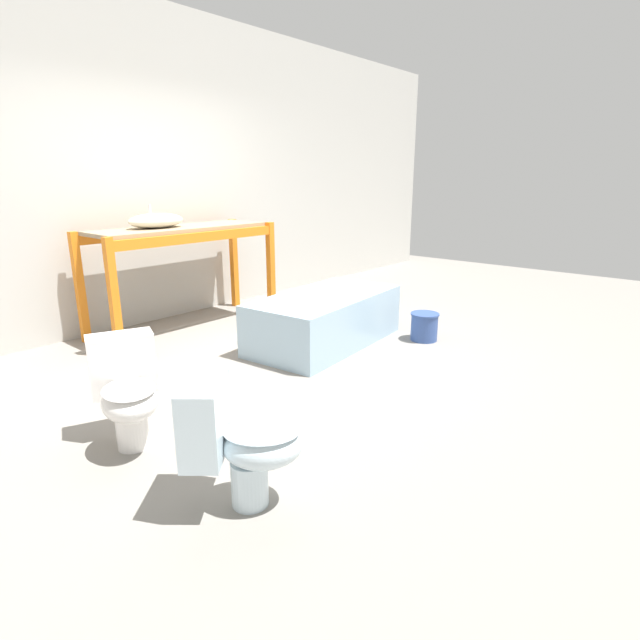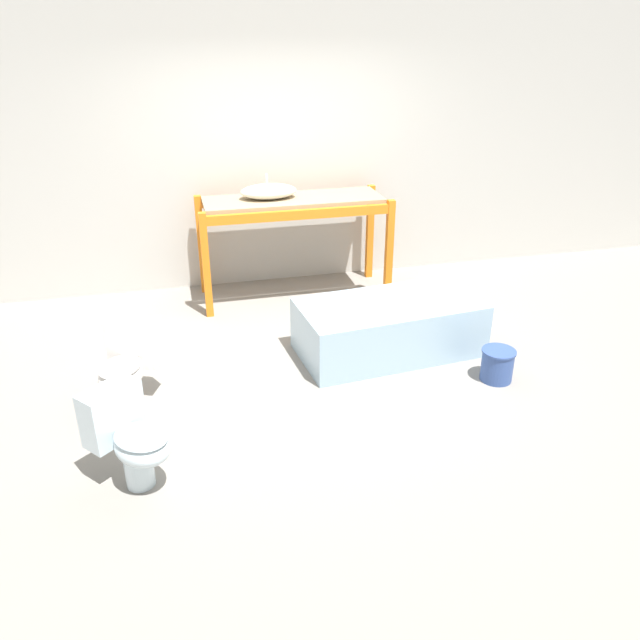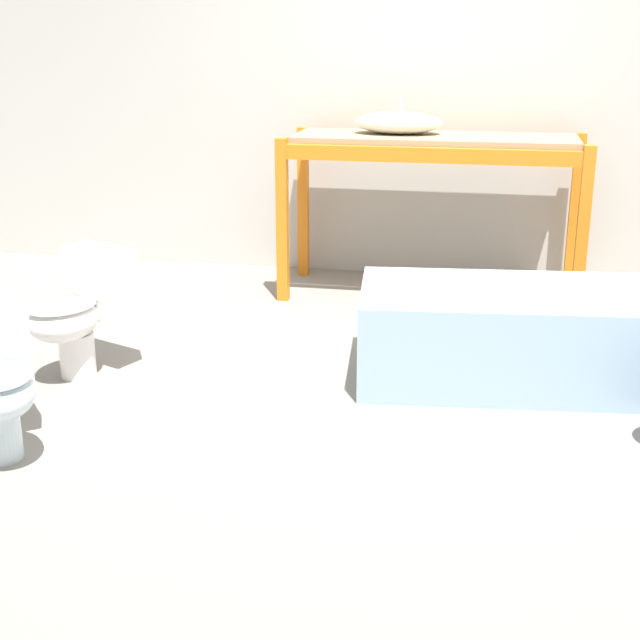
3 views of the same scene
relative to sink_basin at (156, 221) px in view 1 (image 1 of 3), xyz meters
name	(u,v)px [view 1 (image 1 of 3)]	position (x,y,z in m)	size (l,w,h in m)	color
ground_plane	(271,359)	(0.13, -1.41, -1.11)	(12.00, 12.00, 0.00)	gray
warehouse_wall_rear	(136,168)	(0.13, 0.49, 0.49)	(10.80, 0.08, 3.20)	beige
shelving_rack	(182,244)	(0.24, -0.04, -0.24)	(1.91, 0.70, 1.04)	orange
sink_basin	(156,221)	(0.00, 0.00, 0.00)	(0.56, 0.34, 0.22)	silver
bathtub_main	(325,315)	(0.77, -1.48, -0.84)	(1.62, 0.93, 0.47)	#99B7CC
toilet_near	(237,438)	(-1.34, -2.73, -0.76)	(0.60, 0.62, 0.63)	silver
toilet_far	(127,388)	(-1.39, -1.81, -0.76)	(0.51, 0.62, 0.63)	white
bucket_white	(424,326)	(1.46, -2.14, -0.97)	(0.27, 0.27, 0.27)	#334C8C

